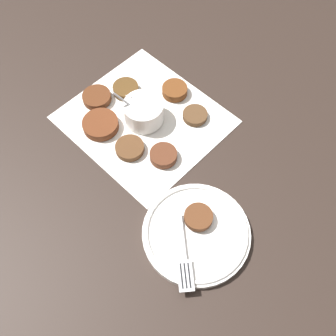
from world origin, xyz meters
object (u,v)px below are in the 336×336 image
fritter_on_plate (198,217)px  fork (184,260)px  serving_plate (196,233)px  sauce_bowl (143,112)px

fritter_on_plate → fork: 0.09m
serving_plate → fritter_on_plate: size_ratio=3.74×
serving_plate → fork: fork is taller
sauce_bowl → serving_plate: bearing=150.3°
fritter_on_plate → fork: bearing=108.7°
sauce_bowl → serving_plate: 0.31m
serving_plate → sauce_bowl: bearing=-29.7°
fritter_on_plate → fork: (-0.03, 0.09, -0.01)m
fork → sauce_bowl: bearing=-37.2°
fritter_on_plate → sauce_bowl: bearing=-27.0°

